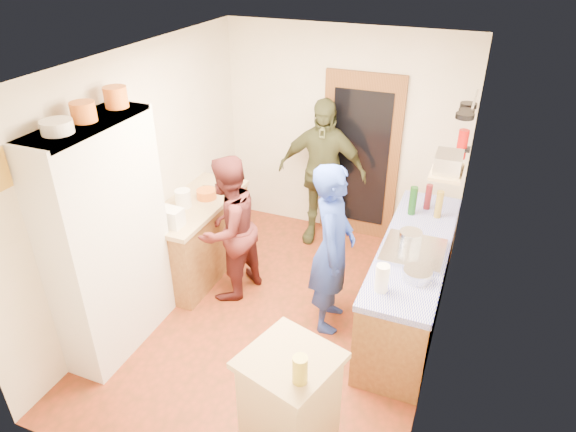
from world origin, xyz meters
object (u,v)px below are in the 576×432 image
Objects in this scene: island_base at (290,406)px; person_back at (323,173)px; person_left at (233,228)px; person_hob at (335,251)px; right_counter_base at (410,285)px; hutch_body at (109,241)px.

person_back is at bearing 104.35° from island_base.
person_back is at bearing 173.03° from person_left.
person_hob is 1.63m from person_back.
person_left reaches higher than right_counter_base.
island_base is 1.55m from person_hob.
hutch_body is at bearing -18.95° from person_left.
person_hob is at bearing 94.95° from island_base.
hutch_body is at bearing 107.56° from person_hob.
island_base is at bearing 51.94° from person_left.
right_counter_base is 1.19× the size of person_back.
island_base is 0.49× the size of person_hob.
hutch_body is at bearing 164.63° from island_base.
hutch_body reaches higher than person_hob.
right_counter_base is at bearing -46.15° from person_back.
right_counter_base is at bearing -72.51° from person_hob.
island_base is (1.94, -0.53, -0.67)m from hutch_body.
island_base is 0.54× the size of person_left.
person_hob reaches higher than person_left.
person_back is at bearing 12.96° from person_hob.
person_back is (1.18, 2.44, -0.17)m from hutch_body.
person_hob is at bearing -72.37° from person_back.
hutch_body reaches higher than person_left.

